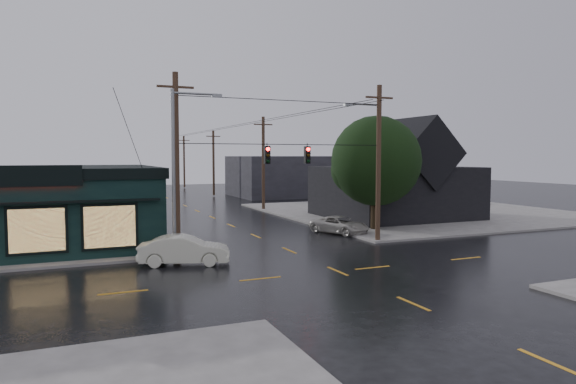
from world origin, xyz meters
name	(u,v)px	position (x,y,z in m)	size (l,w,h in m)	color
ground_plane	(337,271)	(0.00, 0.00, 0.00)	(160.00, 160.00, 0.00)	black
sidewalk_ne	(418,212)	(20.00, 20.00, 0.07)	(28.00, 28.00, 0.15)	slate
pizza_shop	(15,207)	(-15.00, 12.94, 2.56)	(16.30, 12.34, 4.90)	black
ne_building	(394,169)	(15.00, 17.00, 4.47)	(12.60, 11.60, 8.75)	black
corner_tree	(376,161)	(9.18, 10.99, 5.23)	(6.74, 6.74, 8.47)	black
utility_pole_nw	(178,257)	(-6.50, 6.50, 0.00)	(2.00, 0.32, 10.15)	#342517
utility_pole_ne	(378,242)	(6.50, 6.50, 0.00)	(2.00, 0.32, 10.15)	#342517
utility_pole_far_a	(263,210)	(6.50, 28.00, 0.00)	(2.00, 0.32, 9.65)	#342517
utility_pole_far_b	(214,196)	(6.50, 48.00, 0.00)	(2.00, 0.32, 9.15)	#342517
utility_pole_far_c	(184,188)	(6.50, 68.00, 0.00)	(2.00, 0.32, 9.15)	#342517
span_signal_assembly	(287,155)	(0.10, 6.50, 5.70)	(13.00, 0.48, 1.23)	black
streetlight_nw	(175,260)	(-6.80, 5.80, 0.00)	(5.40, 0.30, 9.15)	gray
streetlight_ne	(378,240)	(7.00, 7.20, 0.00)	(5.40, 0.30, 9.15)	gray
bg_building_west	(50,187)	(-14.00, 40.00, 2.20)	(12.00, 10.00, 4.40)	#372E28
bg_building_east	(285,176)	(16.00, 45.00, 2.80)	(14.00, 12.00, 5.60)	#25252A
sedan_cream	(184,250)	(-6.56, 4.44, 0.76)	(1.62, 4.63, 1.53)	beige
suv_silver	(340,225)	(6.00, 10.73, 0.62)	(2.06, 4.46, 1.24)	#B4B0A6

